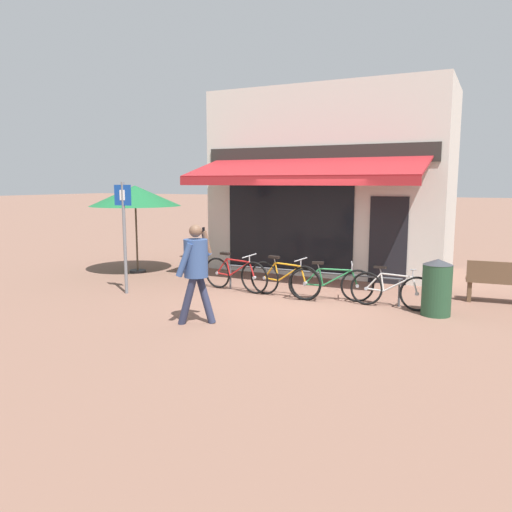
# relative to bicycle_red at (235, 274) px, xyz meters

# --- Properties ---
(ground_plane) EXTENTS (160.00, 160.00, 0.00)m
(ground_plane) POSITION_rel_bicycle_red_xyz_m (1.51, -0.21, -0.39)
(ground_plane) COLOR brown
(shop_front) EXTENTS (6.29, 4.79, 4.88)m
(shop_front) POSITION_rel_bicycle_red_xyz_m (1.02, 3.82, 2.05)
(shop_front) COLOR beige
(shop_front) RESTS_ON ground_plane
(bike_rack_rail) EXTENTS (3.88, 0.04, 0.57)m
(bike_rack_rail) POSITION_rel_bicycle_red_xyz_m (1.69, 0.14, 0.09)
(bike_rack_rail) COLOR #47494F
(bike_rack_rail) RESTS_ON ground_plane
(bicycle_red) EXTENTS (1.75, 0.52, 0.87)m
(bicycle_red) POSITION_rel_bicycle_red_xyz_m (0.00, 0.00, 0.00)
(bicycle_red) COLOR black
(bicycle_red) RESTS_ON ground_plane
(bicycle_orange) EXTENTS (1.73, 0.52, 0.87)m
(bicycle_orange) POSITION_rel_bicycle_red_xyz_m (1.24, -0.10, 0.01)
(bicycle_orange) COLOR black
(bicycle_orange) RESTS_ON ground_plane
(bicycle_green) EXTENTS (1.69, 0.65, 0.82)m
(bicycle_green) POSITION_rel_bicycle_red_xyz_m (2.23, -0.00, -0.02)
(bicycle_green) COLOR black
(bicycle_green) RESTS_ON ground_plane
(bicycle_silver) EXTENTS (1.66, 0.52, 0.83)m
(bicycle_silver) POSITION_rel_bicycle_red_xyz_m (3.45, 0.01, -0.03)
(bicycle_silver) COLOR black
(bicycle_silver) RESTS_ON ground_plane
(pedestrian_adult) EXTENTS (0.59, 0.73, 1.74)m
(pedestrian_adult) POSITION_rel_bicycle_red_xyz_m (0.65, -2.60, 0.66)
(pedestrian_adult) COLOR #282D47
(pedestrian_adult) RESTS_ON ground_plane
(litter_bin) EXTENTS (0.54, 0.54, 1.05)m
(litter_bin) POSITION_rel_bicycle_red_xyz_m (4.31, -0.21, 0.14)
(litter_bin) COLOR #23472D
(litter_bin) RESTS_ON ground_plane
(parking_sign) EXTENTS (0.44, 0.07, 2.44)m
(parking_sign) POSITION_rel_bicycle_red_xyz_m (-2.04, -1.27, 1.10)
(parking_sign) COLOR slate
(parking_sign) RESTS_ON ground_plane
(cafe_parasol) EXTENTS (2.42, 2.42, 2.35)m
(cafe_parasol) POSITION_rel_bicycle_red_xyz_m (-3.53, 0.94, 1.68)
(cafe_parasol) COLOR #4C3D2D
(cafe_parasol) RESTS_ON ground_plane
(park_bench) EXTENTS (1.63, 0.56, 0.87)m
(park_bench) POSITION_rel_bicycle_red_xyz_m (5.52, 1.31, 0.08)
(park_bench) COLOR brown
(park_bench) RESTS_ON ground_plane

